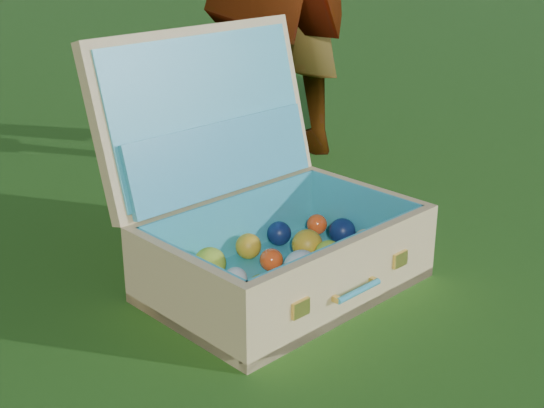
{
  "coord_description": "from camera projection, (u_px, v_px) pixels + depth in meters",
  "views": [
    {
      "loc": [
        -0.77,
        -1.58,
        0.83
      ],
      "look_at": [
        -0.16,
        -0.04,
        0.18
      ],
      "focal_mm": 50.0,
      "sensor_mm": 36.0,
      "label": 1
    }
  ],
  "objects": [
    {
      "name": "ground",
      "position": [
        326.0,
        256.0,
        1.93
      ],
      "size": [
        60.0,
        60.0,
        0.0
      ],
      "primitive_type": "plane",
      "color": "#215114",
      "rests_on": "ground"
    },
    {
      "name": "stray_ball",
      "position": [
        168.0,
        270.0,
        1.79
      ],
      "size": [
        0.07,
        0.07,
        0.07
      ],
      "primitive_type": "sphere",
      "color": "#3A5B98",
      "rests_on": "ground"
    },
    {
      "name": "suitcase",
      "position": [
        257.0,
        214.0,
        1.77
      ],
      "size": [
        0.77,
        0.74,
        0.57
      ],
      "rotation": [
        0.0,
        0.0,
        0.4
      ],
      "color": "#DCB976",
      "rests_on": "ground"
    }
  ]
}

